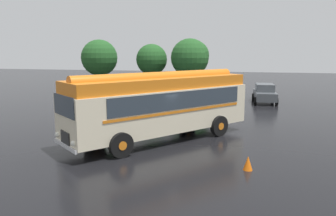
{
  "coord_description": "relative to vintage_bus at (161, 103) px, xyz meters",
  "views": [
    {
      "loc": [
        4.22,
        -15.74,
        4.46
      ],
      "look_at": [
        0.18,
        1.62,
        1.4
      ],
      "focal_mm": 35.0,
      "sensor_mm": 36.0,
      "label": 1
    }
  ],
  "objects": [
    {
      "name": "tree_left_of_centre",
      "position": [
        -6.52,
        21.08,
        1.82
      ],
      "size": [
        3.57,
        3.57,
        5.39
      ],
      "color": "#4C3823",
      "rests_on": "ground"
    },
    {
      "name": "car_mid_right",
      "position": [
        2.98,
        14.67,
        -1.05
      ],
      "size": [
        1.98,
        4.21,
        1.66
      ],
      "color": "silver",
      "rests_on": "ground"
    },
    {
      "name": "tree_far_left",
      "position": [
        -12.2,
        19.34,
        1.97
      ],
      "size": [
        4.14,
        4.14,
        5.87
      ],
      "color": "#4C3823",
      "rests_on": "ground"
    },
    {
      "name": "ground_plane",
      "position": [
        -0.17,
        -0.12,
        -1.89
      ],
      "size": [
        120.0,
        120.0,
        0.0
      ],
      "primitive_type": "plane",
      "color": "black"
    },
    {
      "name": "vintage_bus",
      "position": [
        0.0,
        0.0,
        0.0
      ],
      "size": [
        8.26,
        9.36,
        3.49
      ],
      "color": "beige",
      "rests_on": "ground"
    },
    {
      "name": "tree_centre",
      "position": [
        -1.76,
        20.5,
        2.02
      ],
      "size": [
        4.25,
        4.23,
        5.95
      ],
      "color": "#4C3823",
      "rests_on": "ground"
    },
    {
      "name": "car_mid_left",
      "position": [
        -0.07,
        13.88,
        -1.05
      ],
      "size": [
        2.42,
        4.41,
        1.66
      ],
      "color": "#B7BABF",
      "rests_on": "ground"
    },
    {
      "name": "car_near_left",
      "position": [
        -2.77,
        13.57,
        -1.05
      ],
      "size": [
        2.23,
        4.33,
        1.66
      ],
      "color": "navy",
      "rests_on": "ground"
    },
    {
      "name": "traffic_cone",
      "position": [
        4.31,
        -3.53,
        -1.62
      ],
      "size": [
        0.36,
        0.36,
        0.55
      ],
      "primitive_type": "cone",
      "color": "orange",
      "rests_on": "ground"
    },
    {
      "name": "car_far_right",
      "position": [
        5.87,
        14.23,
        -1.05
      ],
      "size": [
        2.12,
        4.28,
        1.66
      ],
      "color": "#4C5156",
      "rests_on": "ground"
    }
  ]
}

